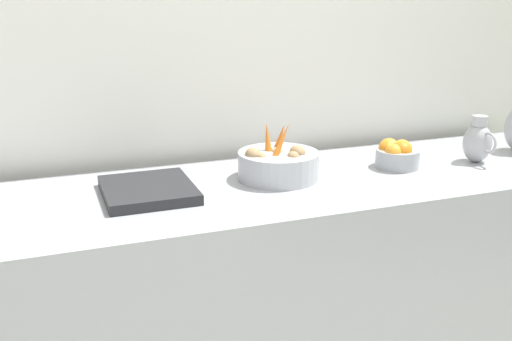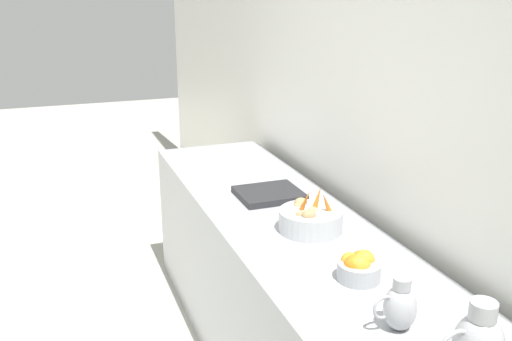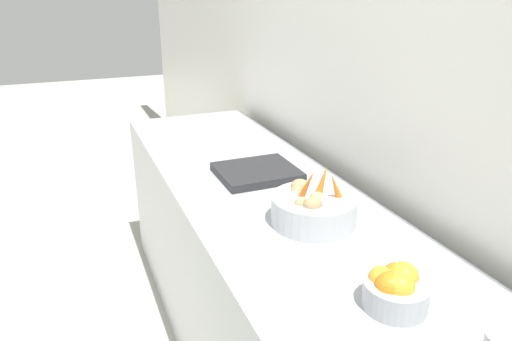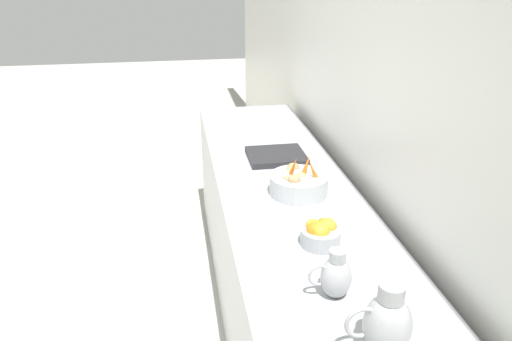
{
  "view_description": "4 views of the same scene",
  "coord_description": "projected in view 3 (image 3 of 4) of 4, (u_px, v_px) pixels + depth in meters",
  "views": [
    {
      "loc": [
        0.39,
        -0.82,
        1.57
      ],
      "look_at": [
        -1.39,
        -0.16,
        0.99
      ],
      "focal_mm": 40.96,
      "sensor_mm": 36.0,
      "label": 1
    },
    {
      "loc": [
        -0.41,
        2.24,
        2.01
      ],
      "look_at": [
        -1.37,
        -0.36,
        1.12
      ],
      "focal_mm": 40.36,
      "sensor_mm": 36.0,
      "label": 2
    },
    {
      "loc": [
        -0.76,
        1.3,
        1.7
      ],
      "look_at": [
        -1.44,
        -0.35,
        1.0
      ],
      "focal_mm": 33.42,
      "sensor_mm": 36.0,
      "label": 3
    },
    {
      "loc": [
        -0.91,
        2.25,
        2.05
      ],
      "look_at": [
        -1.31,
        -0.07,
        1.03
      ],
      "focal_mm": 35.2,
      "sensor_mm": 36.0,
      "label": 4
    }
  ],
  "objects": [
    {
      "name": "prep_counter",
      "position": [
        282.0,
        307.0,
        1.97
      ],
      "size": [
        0.72,
        2.97,
        0.91
      ],
      "primitive_type": "cube",
      "color": "#9EA0A5",
      "rests_on": "ground_plane"
    },
    {
      "name": "vegetable_colander",
      "position": [
        313.0,
        209.0,
        1.67
      ],
      "size": [
        0.3,
        0.3,
        0.22
      ],
      "color": "#ADAFB5",
      "rests_on": "prep_counter"
    },
    {
      "name": "counter_sink_basin",
      "position": [
        257.0,
        172.0,
        2.1
      ],
      "size": [
        0.34,
        0.3,
        0.04
      ],
      "primitive_type": "cube",
      "color": "#232326",
      "rests_on": "prep_counter"
    },
    {
      "name": "orange_bowl",
      "position": [
        395.0,
        288.0,
        1.24
      ],
      "size": [
        0.17,
        0.17,
        0.11
      ],
      "color": "#9EA0A5",
      "rests_on": "prep_counter"
    }
  ]
}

